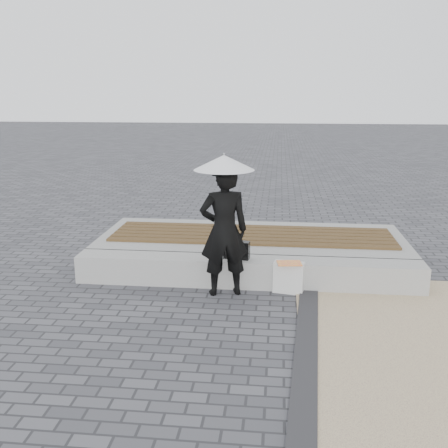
{
  "coord_description": "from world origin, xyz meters",
  "views": [
    {
      "loc": [
        0.41,
        -5.44,
        2.74
      ],
      "look_at": [
        -0.3,
        1.23,
        1.0
      ],
      "focal_mm": 41.33,
      "sensor_mm": 36.0,
      "label": 1
    }
  ],
  "objects": [
    {
      "name": "canvas_tote",
      "position": [
        0.59,
        1.37,
        0.22
      ],
      "size": [
        0.44,
        0.25,
        0.44
      ],
      "primitive_type": "cube",
      "rotation": [
        0.0,
        0.0,
        -0.2
      ],
      "color": "#BBBAB7",
      "rests_on": "ground"
    },
    {
      "name": "woman",
      "position": [
        -0.3,
        1.23,
        0.91
      ],
      "size": [
        0.75,
        0.6,
        1.81
      ],
      "primitive_type": "imported",
      "rotation": [
        0.0,
        0.0,
        3.42
      ],
      "color": "black",
      "rests_on": "ground"
    },
    {
      "name": "edging_band",
      "position": [
        0.75,
        -0.5,
        0.02
      ],
      "size": [
        0.61,
        5.2,
        0.04
      ],
      "primitive_type": "cube",
      "rotation": [
        0.0,
        0.0,
        -0.07
      ],
      "color": "#28282A",
      "rests_on": "ground"
    },
    {
      "name": "ground",
      "position": [
        0.0,
        0.0,
        0.0
      ],
      "size": [
        80.0,
        80.0,
        0.0
      ],
      "primitive_type": "plane",
      "color": "#4B4B50",
      "rests_on": "ground"
    },
    {
      "name": "magazine",
      "position": [
        0.59,
        1.32,
        0.45
      ],
      "size": [
        0.36,
        0.28,
        0.01
      ],
      "primitive_type": "cube",
      "rotation": [
        0.0,
        0.0,
        0.13
      ],
      "color": "#D93938",
      "rests_on": "canvas_tote"
    },
    {
      "name": "timber_platform",
      "position": [
        0.0,
        2.8,
        0.2
      ],
      "size": [
        5.0,
        2.0,
        0.4
      ],
      "primitive_type": "cube",
      "color": "gray",
      "rests_on": "ground"
    },
    {
      "name": "parasol",
      "position": [
        -0.3,
        1.23,
        1.83
      ],
      "size": [
        0.8,
        0.8,
        1.03
      ],
      "rotation": [
        0.0,
        0.0,
        0.06
      ],
      "color": "#A6A6AB",
      "rests_on": "ground"
    },
    {
      "name": "timber_decking",
      "position": [
        0.0,
        2.8,
        0.42
      ],
      "size": [
        4.6,
        1.2,
        0.04
      ],
      "primitive_type": null,
      "color": "brown",
      "rests_on": "timber_platform"
    },
    {
      "name": "handbag",
      "position": [
        -0.15,
        1.59,
        0.53
      ],
      "size": [
        0.38,
        0.19,
        0.26
      ],
      "primitive_type": "cube",
      "rotation": [
        0.0,
        0.0,
        -0.16
      ],
      "color": "black",
      "rests_on": "seating_ledge"
    },
    {
      "name": "seating_ledge",
      "position": [
        0.0,
        1.6,
        0.2
      ],
      "size": [
        5.0,
        0.45,
        0.4
      ],
      "primitive_type": "cube",
      "color": "#9A9995",
      "rests_on": "ground"
    }
  ]
}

